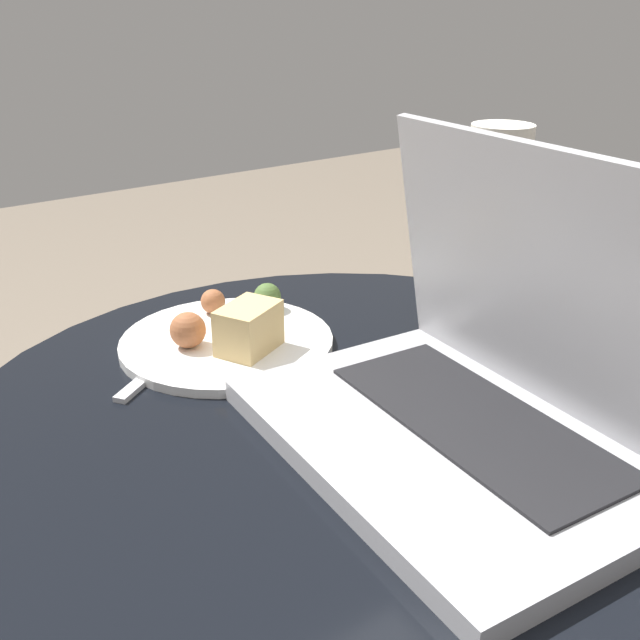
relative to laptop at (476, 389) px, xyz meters
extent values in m
cylinder|color=black|center=(-0.09, -0.05, -0.06)|extent=(0.68, 0.68, 0.02)
cube|color=#B2B2B7|center=(0.00, -0.03, -0.04)|extent=(0.34, 0.24, 0.02)
cube|color=black|center=(0.00, 0.00, -0.03)|extent=(0.26, 0.12, 0.00)
cube|color=#B2B2B7|center=(0.01, 0.06, 0.08)|extent=(0.32, 0.08, 0.21)
cube|color=silver|center=(0.00, 0.05, 0.07)|extent=(0.30, 0.06, 0.19)
cylinder|color=gold|center=(-0.13, 0.15, 0.05)|extent=(0.06, 0.06, 0.19)
cylinder|color=white|center=(-0.13, 0.15, 0.15)|extent=(0.06, 0.06, 0.02)
cylinder|color=white|center=(-0.26, -0.07, -0.04)|extent=(0.21, 0.21, 0.01)
cube|color=#DBB775|center=(-0.23, -0.06, -0.02)|extent=(0.06, 0.07, 0.05)
sphere|color=#9E5B38|center=(-0.33, -0.05, -0.03)|extent=(0.03, 0.03, 0.03)
sphere|color=#4C6B33|center=(-0.30, 0.00, -0.02)|extent=(0.03, 0.03, 0.03)
sphere|color=#9E5B38|center=(-0.27, -0.11, -0.02)|extent=(0.03, 0.03, 0.03)
cube|color=silver|center=(-0.25, -0.15, -0.05)|extent=(0.08, 0.11, 0.00)
cube|color=silver|center=(-0.30, -0.08, -0.05)|extent=(0.05, 0.06, 0.00)
camera|label=1|loc=(0.33, -0.39, 0.28)|focal=42.00mm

